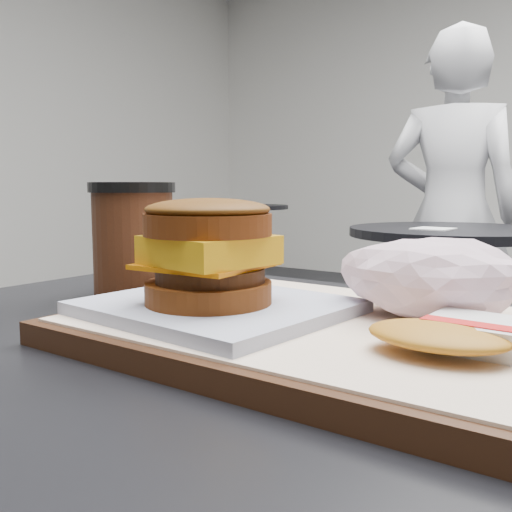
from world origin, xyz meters
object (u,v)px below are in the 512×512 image
(breakfast_sandwich, at_px, (211,266))
(coffee_cup, at_px, (133,235))
(hash_brown, at_px, (473,337))
(neighbor_table, at_px, (450,285))
(serving_tray, at_px, (325,331))
(crumpled_wrapper, at_px, (430,277))
(patron, at_px, (452,217))

(breakfast_sandwich, xyz_separation_m, coffee_cup, (-0.19, 0.09, 0.01))
(hash_brown, relative_size, neighbor_table, 0.16)
(breakfast_sandwich, distance_m, coffee_cup, 0.21)
(serving_tray, bearing_deg, breakfast_sandwich, -153.09)
(serving_tray, xyz_separation_m, coffee_cup, (-0.27, 0.05, 0.06))
(crumpled_wrapper, xyz_separation_m, neighbor_table, (-0.45, 1.55, -0.27))
(breakfast_sandwich, bearing_deg, neighbor_table, 100.57)
(breakfast_sandwich, height_order, coffee_cup, coffee_cup)
(crumpled_wrapper, distance_m, coffee_cup, 0.33)
(serving_tray, xyz_separation_m, crumpled_wrapper, (0.06, 0.06, 0.04))
(serving_tray, height_order, crumpled_wrapper, crumpled_wrapper)
(breakfast_sandwich, bearing_deg, serving_tray, 26.91)
(serving_tray, distance_m, patron, 2.11)
(coffee_cup, bearing_deg, crumpled_wrapper, 1.22)
(breakfast_sandwich, relative_size, crumpled_wrapper, 1.44)
(crumpled_wrapper, bearing_deg, breakfast_sandwich, -146.04)
(serving_tray, height_order, breakfast_sandwich, breakfast_sandwich)
(serving_tray, distance_m, crumpled_wrapper, 0.09)
(hash_brown, bearing_deg, coffee_cup, 168.69)
(coffee_cup, bearing_deg, serving_tray, -10.15)
(serving_tray, distance_m, breakfast_sandwich, 0.10)
(crumpled_wrapper, relative_size, neighbor_table, 0.19)
(serving_tray, relative_size, neighbor_table, 0.51)
(breakfast_sandwich, xyz_separation_m, patron, (-0.44, 2.09, -0.06))
(hash_brown, height_order, coffee_cup, coffee_cup)
(hash_brown, xyz_separation_m, patron, (-0.64, 2.08, -0.04))
(crumpled_wrapper, bearing_deg, serving_tray, -138.35)
(hash_brown, distance_m, coffee_cup, 0.40)
(neighbor_table, bearing_deg, coffee_cup, -85.60)
(breakfast_sandwich, height_order, patron, patron)
(breakfast_sandwich, height_order, neighbor_table, breakfast_sandwich)
(serving_tray, xyz_separation_m, neighbor_table, (-0.39, 1.61, -0.23))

